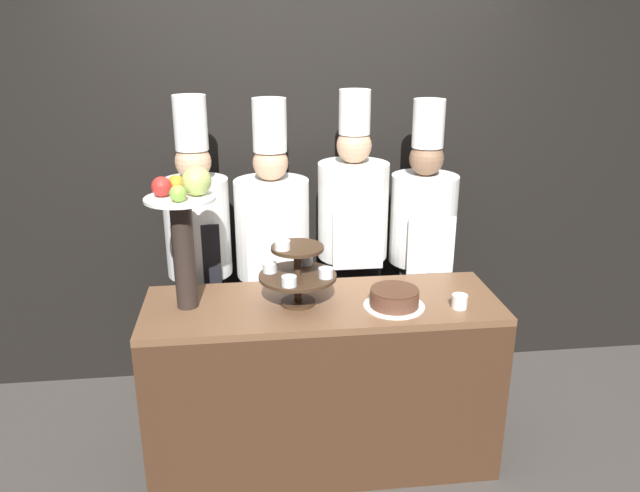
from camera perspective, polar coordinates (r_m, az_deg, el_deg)
wall_back at (r=3.76m, az=-1.57°, el=8.16°), size 10.00×0.06×2.80m
buffet_counter at (r=3.21m, az=0.22°, el=-12.36°), size 1.71×0.58×0.89m
tiered_stand at (r=2.92m, az=-2.11°, el=-2.27°), size 0.37×0.37×0.33m
fruit_pedestal at (r=2.88m, az=-12.32°, el=2.32°), size 0.32×0.32×0.67m
cake_round at (r=2.95m, az=6.81°, el=-4.78°), size 0.29×0.29×0.09m
cup_white at (r=3.00m, az=12.64°, el=-4.97°), size 0.07×0.07×0.07m
chef_left at (r=3.49m, az=-10.99°, el=-0.35°), size 0.35×0.35×1.81m
chef_center_left at (r=3.50m, az=-4.32°, el=-0.55°), size 0.41×0.41×1.79m
chef_center_right at (r=3.52m, az=2.98°, el=0.48°), size 0.39×0.39×1.83m
chef_right at (r=3.62m, az=9.28°, el=0.16°), size 0.37×0.37×1.77m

